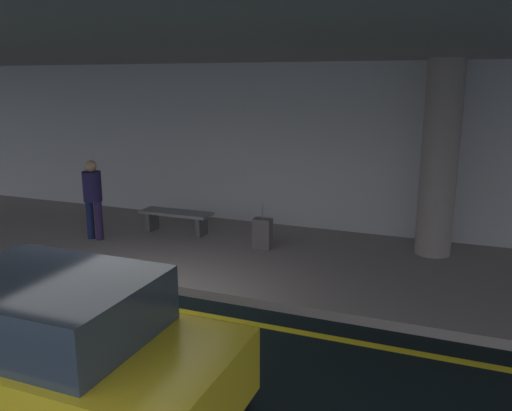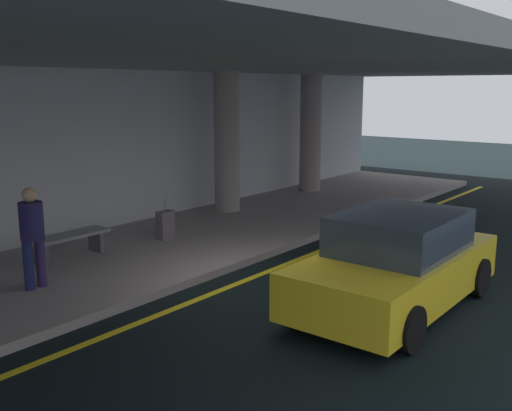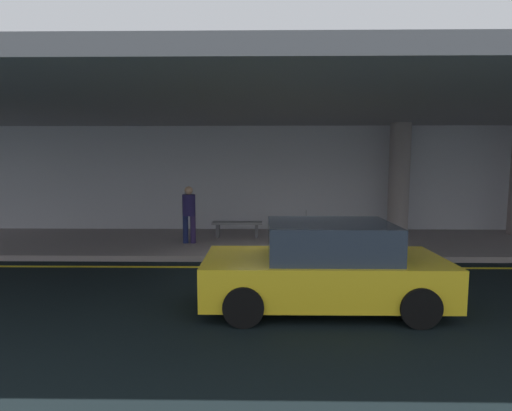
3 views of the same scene
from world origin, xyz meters
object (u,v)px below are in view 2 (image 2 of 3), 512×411
suitcase_upright_primary (165,225)px  bench_metal (69,241)px  car_yellow_taxi (396,263)px  traveler_with_luggage (32,231)px  support_column_left_mid (227,142)px  support_column_center (311,133)px

suitcase_upright_primary → bench_metal: (-2.16, 0.36, 0.04)m
car_yellow_taxi → traveler_with_luggage: 5.84m
car_yellow_taxi → suitcase_upright_primary: (0.28, 5.51, -0.25)m
traveler_with_luggage → suitcase_upright_primary: bearing=-101.6°
suitcase_upright_primary → support_column_left_mid: bearing=35.5°
car_yellow_taxi → bench_metal: 6.17m
traveler_with_luggage → bench_metal: traveler_with_luggage is taller
support_column_center → traveler_with_luggage: bearing=-171.2°
support_column_left_mid → traveler_with_luggage: bearing=-166.1°
traveler_with_luggage → bench_metal: size_ratio=1.05×
support_column_left_mid → support_column_center: bearing=0.0°
support_column_center → traveler_with_luggage: 10.82m
bench_metal → car_yellow_taxi: bearing=-72.2°
car_yellow_taxi → bench_metal: (-1.88, 5.88, -0.21)m
support_column_center → bench_metal: bearing=-176.3°
suitcase_upright_primary → bench_metal: bearing=-171.1°
support_column_center → bench_metal: support_column_center is taller
support_column_center → suitcase_upright_primary: (-7.15, -0.97, -1.51)m
traveler_with_luggage → support_column_left_mid: bearing=-98.6°
support_column_left_mid → bench_metal: (-5.31, -0.61, -1.47)m
suitcase_upright_primary → bench_metal: suitcase_upright_primary is taller
support_column_left_mid → car_yellow_taxi: bearing=-117.9°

